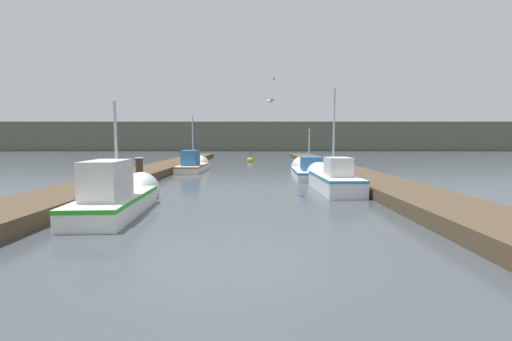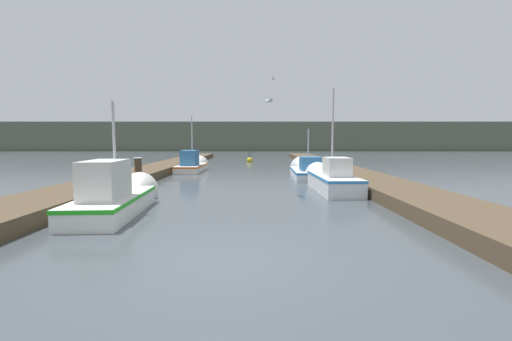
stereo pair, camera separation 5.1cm
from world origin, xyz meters
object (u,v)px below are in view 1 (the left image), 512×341
fishing_boat_0 (119,196)px  fishing_boat_2 (307,170)px  fishing_boat_1 (331,179)px  seagull_lead (270,101)px  mooring_piling_1 (139,173)px  seagull_1 (274,79)px  channel_buoy (250,160)px  fishing_boat_3 (193,165)px  mooring_piling_0 (93,190)px

fishing_boat_0 → fishing_boat_2: (7.08, 9.96, -0.15)m
fishing_boat_1 → fishing_boat_2: (-0.20, 5.29, -0.12)m
seagull_lead → fishing_boat_0: bearing=-72.6°
mooring_piling_1 → fishing_boat_0: bearing=-77.6°
fishing_boat_1 → seagull_1: bearing=115.4°
fishing_boat_0 → fishing_boat_1: size_ratio=0.93×
mooring_piling_1 → channel_buoy: 18.05m
fishing_boat_3 → channel_buoy: size_ratio=4.57×
mooring_piling_0 → fishing_boat_0: bearing=-29.4°
fishing_boat_1 → fishing_boat_2: 5.30m
fishing_boat_0 → fishing_boat_3: 13.21m
fishing_boat_2 → seagull_1: size_ratio=9.57×
channel_buoy → seagull_lead: size_ratio=1.92×
channel_buoy → seagull_1: seagull_1 is taller
fishing_boat_2 → mooring_piling_1: size_ratio=3.98×
mooring_piling_0 → seagull_lead: seagull_lead is taller
seagull_lead → seagull_1: bearing=157.9°
fishing_boat_3 → mooring_piling_1: fishing_boat_3 is taller
fishing_boat_2 → mooring_piling_0: 12.40m
mooring_piling_0 → fishing_boat_1: bearing=26.1°
mooring_piling_0 → seagull_1: 11.56m
mooring_piling_0 → mooring_piling_1: (-0.08, 4.50, 0.12)m
fishing_boat_0 → seagull_lead: 6.42m
seagull_1 → mooring_piling_0: bearing=153.1°
fishing_boat_2 → fishing_boat_3: (-7.29, 3.25, 0.09)m
mooring_piling_0 → channel_buoy: bearing=78.4°
mooring_piling_0 → channel_buoy: (4.52, 21.94, -0.40)m
mooring_piling_1 → seagull_lead: 6.68m
fishing_boat_3 → channel_buoy: bearing=69.3°
fishing_boat_2 → channel_buoy: (-3.60, 12.57, -0.17)m
fishing_boat_1 → seagull_lead: 4.38m
fishing_boat_3 → mooring_piling_0: size_ratio=4.39×
fishing_boat_2 → fishing_boat_1: bearing=-86.4°
fishing_boat_2 → mooring_piling_1: fishing_boat_2 is taller
mooring_piling_0 → channel_buoy: size_ratio=1.04×
fishing_boat_1 → channel_buoy: fishing_boat_1 is taller
fishing_boat_1 → seagull_1: (-2.24, 4.45, 4.98)m
fishing_boat_0 → fishing_boat_2: 12.22m
seagull_lead → seagull_1: (0.45, 5.90, 1.84)m
seagull_1 → fishing_boat_3: bearing=60.6°
fishing_boat_1 → mooring_piling_0: (-8.32, -4.08, 0.11)m
fishing_boat_1 → fishing_boat_0: bearing=-148.6°
fishing_boat_0 → mooring_piling_0: 1.19m
mooring_piling_1 → channel_buoy: (4.60, 17.45, -0.52)m
fishing_boat_0 → channel_buoy: bearing=77.7°
fishing_boat_3 → seagull_lead: size_ratio=8.75×
fishing_boat_3 → seagull_1: size_ratio=8.74×
mooring_piling_1 → channel_buoy: bearing=75.2°
fishing_boat_3 → channel_buoy: fishing_boat_3 is taller
fishing_boat_2 → fishing_boat_3: size_ratio=1.10×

